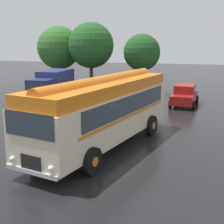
# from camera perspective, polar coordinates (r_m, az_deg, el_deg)

# --- Properties ---
(ground_plane) EXTENTS (120.00, 120.00, 0.00)m
(ground_plane) POSITION_cam_1_polar(r_m,az_deg,el_deg) (14.87, -3.41, -7.07)
(ground_plane) COLOR black
(vintage_bus) EXTENTS (4.87, 10.38, 3.49)m
(vintage_bus) POSITION_cam_1_polar(r_m,az_deg,el_deg) (14.94, -1.52, 0.61)
(vintage_bus) COLOR beige
(vintage_bus) RESTS_ON ground
(car_near_left) EXTENTS (2.16, 4.30, 1.66)m
(car_near_left) POSITION_cam_1_polar(r_m,az_deg,el_deg) (27.56, -5.12, 3.99)
(car_near_left) COLOR #4C5156
(car_near_left) RESTS_ON ground
(car_mid_left) EXTENTS (2.23, 4.33, 1.66)m
(car_mid_left) POSITION_cam_1_polar(r_m,az_deg,el_deg) (26.35, 1.13, 3.63)
(car_mid_left) COLOR black
(car_mid_left) RESTS_ON ground
(car_mid_right) EXTENTS (2.35, 4.38, 1.66)m
(car_mid_right) POSITION_cam_1_polar(r_m,az_deg,el_deg) (25.84, 6.15, 3.38)
(car_mid_right) COLOR #B7BABF
(car_mid_right) RESTS_ON ground
(car_far_right) EXTENTS (2.25, 4.34, 1.66)m
(car_far_right) POSITION_cam_1_polar(r_m,az_deg,el_deg) (25.66, 13.13, 3.05)
(car_far_right) COLOR maroon
(car_far_right) RESTS_ON ground
(box_van) EXTENTS (2.34, 5.78, 2.50)m
(box_van) POSITION_cam_1_polar(r_m,az_deg,el_deg) (28.32, -10.82, 5.11)
(box_van) COLOR navy
(box_van) RESTS_ON ground
(tree_far_left) EXTENTS (4.59, 4.59, 6.67)m
(tree_far_left) POSITION_cam_1_polar(r_m,az_deg,el_deg) (34.46, -9.50, 11.48)
(tree_far_left) COLOR #4C3823
(tree_far_left) RESTS_ON ground
(tree_left_of_centre) EXTENTS (4.54, 4.54, 6.93)m
(tree_left_of_centre) POSITION_cam_1_polar(r_m,az_deg,el_deg) (31.85, -4.01, 12.04)
(tree_left_of_centre) COLOR #4C3823
(tree_left_of_centre) RESTS_ON ground
(tree_centre) EXTENTS (3.52, 3.52, 5.77)m
(tree_centre) POSITION_cam_1_polar(r_m,az_deg,el_deg) (30.52, 5.53, 10.66)
(tree_centre) COLOR #4C3823
(tree_centre) RESTS_ON ground
(traffic_cone) EXTENTS (0.36, 0.36, 0.55)m
(traffic_cone) POSITION_cam_1_polar(r_m,az_deg,el_deg) (14.97, -16.59, -6.35)
(traffic_cone) COLOR orange
(traffic_cone) RESTS_ON ground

